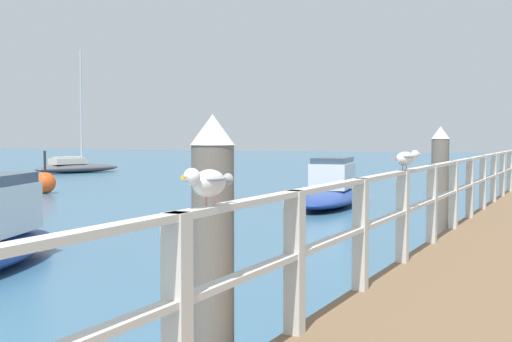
# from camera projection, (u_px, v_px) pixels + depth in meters

# --- Properties ---
(pier_railing) EXTENTS (0.12, 21.99, 1.01)m
(pier_railing) POSITION_uv_depth(u_px,v_px,m) (453.00, 187.00, 10.67)
(pier_railing) COLOR beige
(pier_railing) RESTS_ON pier_deck
(dock_piling_near) EXTENTS (0.29, 0.29, 2.06)m
(dock_piling_near) POSITION_uv_depth(u_px,v_px,m) (213.00, 270.00, 4.75)
(dock_piling_near) COLOR #6B6056
(dock_piling_near) RESTS_ON ground_plane
(dock_piling_far) EXTENTS (0.29, 0.29, 2.06)m
(dock_piling_far) POSITION_uv_depth(u_px,v_px,m) (440.00, 189.00, 11.70)
(dock_piling_far) COLOR #6B6056
(dock_piling_far) RESTS_ON ground_plane
(seagull_foreground) EXTENTS (0.18, 0.48, 0.21)m
(seagull_foreground) POSITION_uv_depth(u_px,v_px,m) (208.00, 182.00, 3.88)
(seagull_foreground) COLOR white
(seagull_foreground) RESTS_ON pier_railing
(seagull_background) EXTENTS (0.25, 0.45, 0.21)m
(seagull_background) POSITION_uv_depth(u_px,v_px,m) (406.00, 158.00, 7.91)
(seagull_background) COLOR white
(seagull_background) RESTS_ON pier_railing
(boat_3) EXTENTS (2.37, 5.41, 1.30)m
(boat_3) POSITION_uv_depth(u_px,v_px,m) (331.00, 189.00, 19.78)
(boat_3) COLOR navy
(boat_3) RESTS_ON ground_plane
(boat_6) EXTENTS (2.95, 5.00, 6.23)m
(boat_6) POSITION_uv_depth(u_px,v_px,m) (77.00, 166.00, 36.62)
(boat_6) COLOR #4C4C51
(boat_6) RESTS_ON ground_plane
(channel_buoy) EXTENTS (0.70, 0.70, 1.40)m
(channel_buoy) POSITION_uv_depth(u_px,v_px,m) (45.00, 183.00, 23.64)
(channel_buoy) COLOR #E54C19
(channel_buoy) RESTS_ON ground_plane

